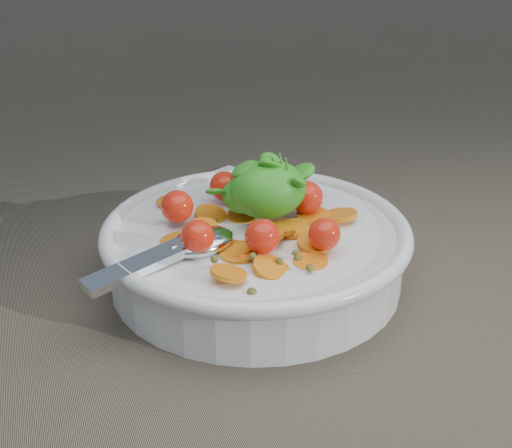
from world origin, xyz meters
name	(u,v)px	position (x,y,z in m)	size (l,w,h in m)	color
ground	(235,295)	(0.00, 0.00, 0.00)	(6.00, 6.00, 0.00)	#776A55
bowl	(256,246)	(0.03, 0.02, 0.03)	(0.30, 0.28, 0.12)	white
napkin	(220,203)	(0.05, 0.19, 0.00)	(0.17, 0.15, 0.01)	white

